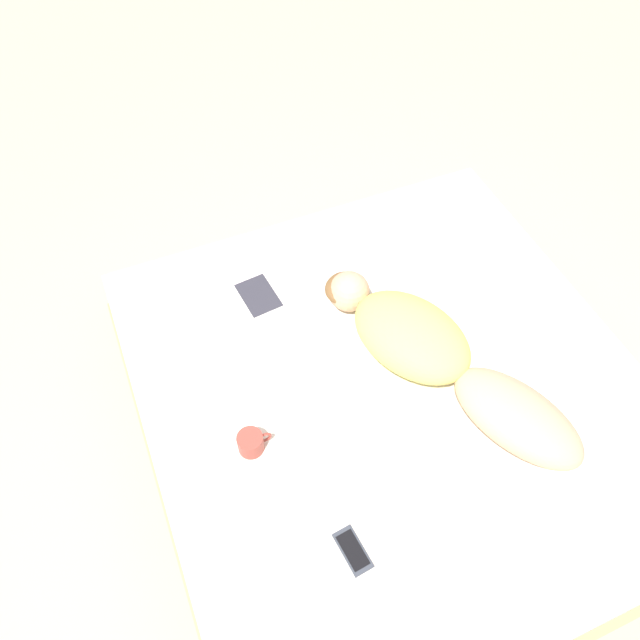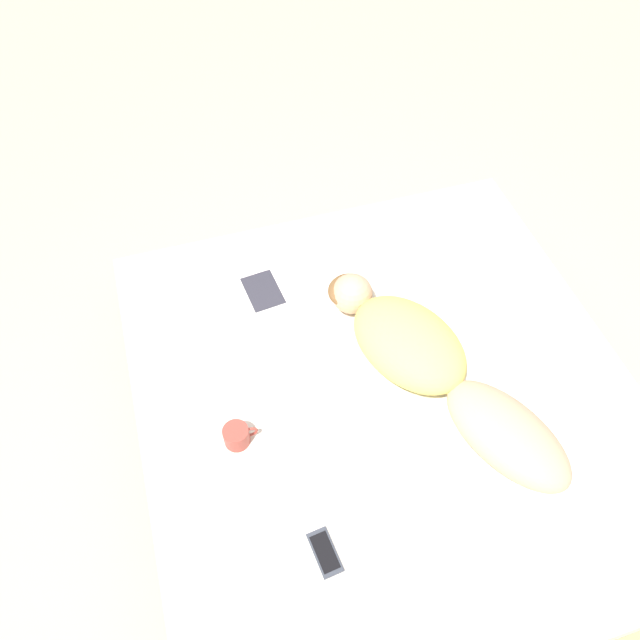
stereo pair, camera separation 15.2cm
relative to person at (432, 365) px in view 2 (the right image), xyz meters
name	(u,v)px [view 2 (the right image)]	position (x,y,z in m)	size (l,w,h in m)	color
ground_plane	(376,456)	(-0.18, -0.01, -0.67)	(12.00, 12.00, 0.00)	#B7A88E
bed	(381,427)	(-0.18, -0.01, -0.38)	(1.93, 2.06, 0.58)	tan
person	(432,365)	(0.00, 0.00, 0.00)	(0.67, 1.18, 0.19)	tan
open_magazine	(240,299)	(-0.62, 0.60, -0.08)	(0.46, 0.33, 0.01)	silver
coffee_mug	(237,435)	(-0.77, -0.05, -0.05)	(0.13, 0.09, 0.08)	#993D33
cell_phone	(325,552)	(-0.59, -0.52, -0.08)	(0.09, 0.16, 0.01)	#333842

